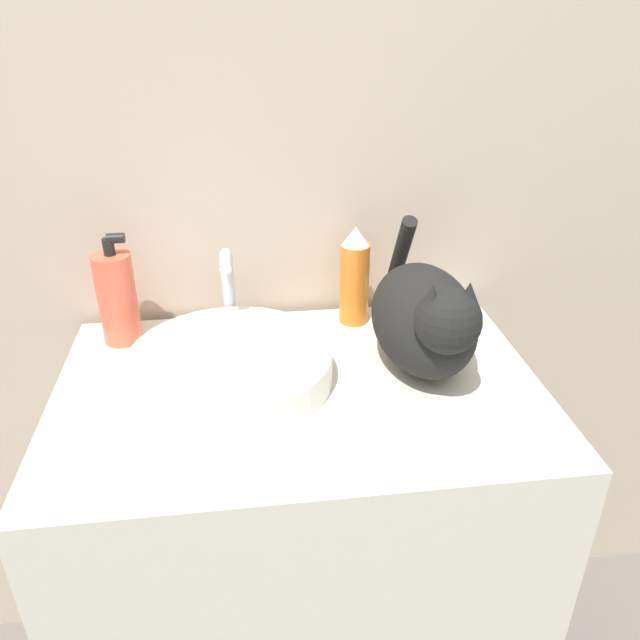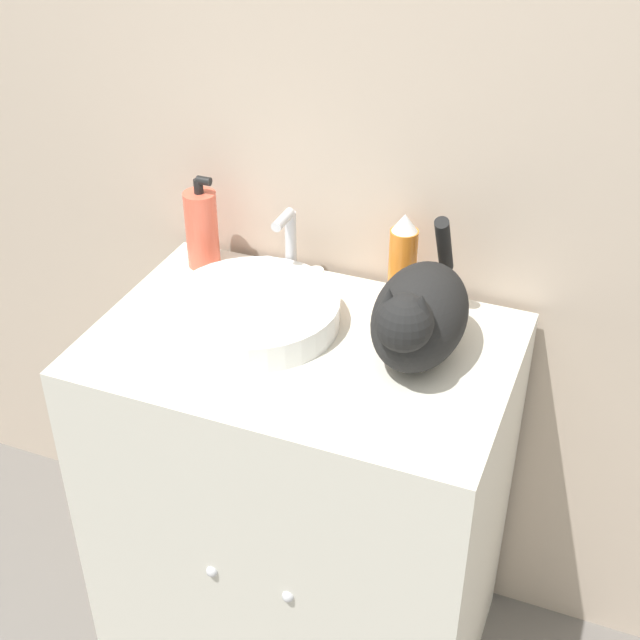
# 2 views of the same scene
# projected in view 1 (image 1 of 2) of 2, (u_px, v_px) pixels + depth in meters

# --- Properties ---
(wall_back) EXTENTS (6.00, 0.05, 2.50)m
(wall_back) POSITION_uv_depth(u_px,v_px,m) (278.00, 110.00, 1.12)
(wall_back) COLOR #C6B29E
(wall_back) RESTS_ON ground_plane
(vanity_cabinet) EXTENTS (0.80, 0.55, 0.86)m
(vanity_cabinet) POSITION_uv_depth(u_px,v_px,m) (303.00, 566.00, 1.24)
(vanity_cabinet) COLOR silver
(vanity_cabinet) RESTS_ON ground_plane
(sink_basin) EXTENTS (0.34, 0.34, 0.06)m
(sink_basin) POSITION_uv_depth(u_px,v_px,m) (231.00, 367.00, 1.03)
(sink_basin) COLOR white
(sink_basin) RESTS_ON vanity_cabinet
(faucet) EXTENTS (0.15, 0.09, 0.17)m
(faucet) POSITION_uv_depth(u_px,v_px,m) (229.00, 298.00, 1.17)
(faucet) COLOR silver
(faucet) RESTS_ON vanity_cabinet
(cat) EXTENTS (0.17, 0.37, 0.23)m
(cat) POSITION_uv_depth(u_px,v_px,m) (425.00, 318.00, 1.04)
(cat) COLOR black
(cat) RESTS_ON vanity_cabinet
(soap_bottle) EXTENTS (0.07, 0.07, 0.21)m
(soap_bottle) POSITION_uv_depth(u_px,v_px,m) (117.00, 297.00, 1.13)
(soap_bottle) COLOR #EF6047
(soap_bottle) RESTS_ON vanity_cabinet
(spray_bottle) EXTENTS (0.06, 0.06, 0.20)m
(spray_bottle) POSITION_uv_depth(u_px,v_px,m) (355.00, 277.00, 1.19)
(spray_bottle) COLOR orange
(spray_bottle) RESTS_ON vanity_cabinet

